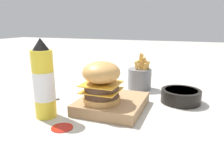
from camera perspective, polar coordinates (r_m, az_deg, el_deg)
The scene contains 8 objects.
ground_plane at distance 0.72m, azimuth -2.97°, elevation -6.86°, with size 6.00×6.00×0.00m, color #B7B2A8.
serving_board at distance 0.73m, azimuth -0.00°, elevation -5.14°, with size 0.22×0.20×0.04m.
burger at distance 0.67m, azimuth -2.79°, elevation 0.61°, with size 0.12×0.12×0.13m.
ketchup_bottle at distance 0.67m, azimuth -17.41°, elevation 0.37°, with size 0.06×0.06×0.24m.
fries_basket at distance 0.94m, azimuth 7.25°, elevation 1.57°, with size 0.10×0.10×0.15m.
side_bowl at distance 0.82m, azimuth 17.53°, elevation -2.92°, with size 0.14×0.14×0.05m.
spoon at distance 0.88m, azimuth -15.44°, elevation -2.82°, with size 0.11×0.16×0.01m.
ketchup_puddle at distance 0.62m, azimuth -12.92°, elevation -10.98°, with size 0.06×0.06×0.00m.
Camera 1 is at (0.61, 0.27, 0.27)m, focal length 35.00 mm.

